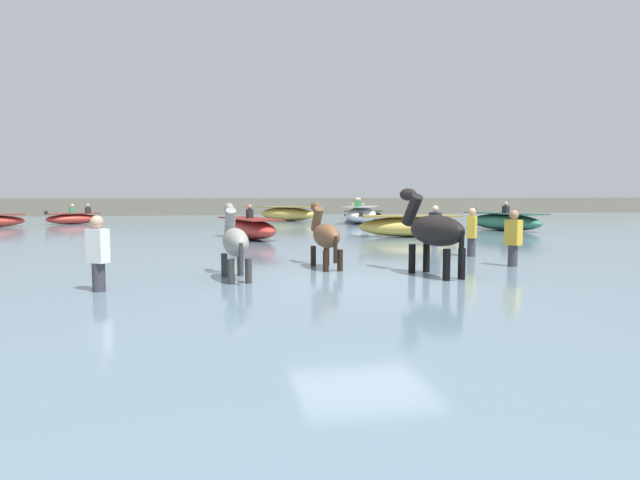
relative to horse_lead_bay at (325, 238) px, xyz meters
The scene contains 17 objects.
ground_plane 1.96m from the horse_lead_bay, 75.99° to the right, with size 120.00×120.00×0.00m, color #84755B.
water_surface 8.45m from the horse_lead_bay, 87.28° to the left, with size 90.00×90.00×0.42m, color slate.
horse_lead_bay is the anchor object (origin of this frame).
horse_trailing_grey 2.23m from the horse_lead_bay, 148.82° to the right, with size 0.57×1.66×1.80m.
horse_flank_black 2.30m from the horse_lead_bay, 38.34° to the right, with size 0.88×1.92×2.08m.
boat_mid_channel 14.20m from the horse_lead_bay, 45.58° to the left, with size 2.27×4.07×1.23m.
boat_near_port 20.29m from the horse_lead_bay, 84.72° to the left, with size 3.69×3.82×0.82m.
boat_distant_west 23.29m from the horse_lead_bay, 72.49° to the left, with size 2.53×1.09×0.97m.
boat_distant_east 7.93m from the horse_lead_bay, 97.78° to the left, with size 2.23×3.87×1.20m.
boat_mid_outer 21.21m from the horse_lead_bay, 116.66° to the left, with size 2.79×2.07×1.04m.
boat_far_inshore 17.78m from the horse_lead_bay, 72.21° to the left, with size 3.07×4.39×1.37m.
boat_near_starboard 9.00m from the horse_lead_bay, 58.37° to the left, with size 3.86×1.65×0.91m.
person_onlooker_right 4.04m from the horse_lead_bay, ahead, with size 0.32×0.37×1.63m.
person_wading_close 4.23m from the horse_lead_bay, 19.02° to the left, with size 0.35×0.38×1.63m.
person_spectator_far 6.02m from the horse_lead_bay, 45.03° to the left, with size 0.34×0.38×1.63m.
person_wading_mid 4.54m from the horse_lead_bay, 153.97° to the right, with size 0.38×0.35×1.63m.
far_shoreline 30.80m from the horse_lead_bay, 89.26° to the left, with size 80.00×2.40×1.69m, color #706B5B.
Camera 1 is at (-2.64, -9.36, 1.96)m, focal length 30.20 mm.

